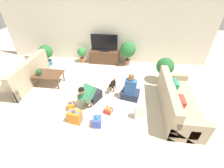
% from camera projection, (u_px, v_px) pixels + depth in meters
% --- Properties ---
extents(ground_plane, '(16.00, 16.00, 0.00)m').
position_uv_depth(ground_plane, '(91.00, 98.00, 4.59)').
color(ground_plane, beige).
extents(wall_back, '(8.40, 0.06, 2.60)m').
position_uv_depth(wall_back, '(104.00, 30.00, 5.95)').
color(wall_back, silver).
rests_on(wall_back, ground_plane).
extents(sofa_left, '(0.84, 2.05, 0.84)m').
position_uv_depth(sofa_left, '(24.00, 75.00, 5.09)').
color(sofa_left, tan).
rests_on(sofa_left, ground_plane).
extents(sofa_right, '(0.84, 2.05, 0.84)m').
position_uv_depth(sofa_right, '(177.00, 102.00, 4.02)').
color(sofa_right, tan).
rests_on(sofa_right, ground_plane).
extents(coffee_table, '(0.92, 0.61, 0.42)m').
position_uv_depth(coffee_table, '(48.00, 75.00, 4.99)').
color(coffee_table, brown).
rests_on(coffee_table, ground_plane).
extents(tv_console, '(1.22, 0.40, 0.54)m').
position_uv_depth(tv_console, '(105.00, 57.00, 6.33)').
color(tv_console, brown).
rests_on(tv_console, ground_plane).
extents(tv, '(1.06, 0.20, 0.68)m').
position_uv_depth(tv, '(104.00, 44.00, 5.99)').
color(tv, black).
rests_on(tv, tv_console).
extents(potted_plant_back_right, '(0.62, 0.62, 0.97)m').
position_uv_depth(potted_plant_back_right, '(128.00, 50.00, 5.98)').
color(potted_plant_back_right, '#A36042').
rests_on(potted_plant_back_right, ground_plane).
extents(potted_plant_back_left, '(0.37, 0.37, 0.64)m').
position_uv_depth(potted_plant_back_left, '(82.00, 53.00, 6.32)').
color(potted_plant_back_left, '#A36042').
rests_on(potted_plant_back_left, ground_plane).
extents(potted_plant_corner_right, '(0.58, 0.58, 0.91)m').
position_uv_depth(potted_plant_corner_right, '(165.00, 67.00, 4.97)').
color(potted_plant_corner_right, '#A36042').
rests_on(potted_plant_corner_right, ground_plane).
extents(potted_plant_corner_left, '(0.54, 0.54, 0.84)m').
position_uv_depth(potted_plant_corner_left, '(46.00, 53.00, 6.05)').
color(potted_plant_corner_left, '#336B84').
rests_on(potted_plant_corner_left, ground_plane).
extents(person_kneeling, '(0.62, 0.80, 0.75)m').
position_uv_depth(person_kneeling, '(90.00, 95.00, 4.24)').
color(person_kneeling, '#23232D').
rests_on(person_kneeling, ground_plane).
extents(person_sitting, '(0.59, 0.55, 0.88)m').
position_uv_depth(person_sitting, '(130.00, 90.00, 4.43)').
color(person_sitting, '#283351').
rests_on(person_sitting, ground_plane).
extents(dog, '(0.21, 0.55, 0.38)m').
position_uv_depth(dog, '(113.00, 85.00, 4.74)').
color(dog, black).
rests_on(dog, ground_plane).
extents(gift_box_a, '(0.36, 0.27, 0.41)m').
position_uv_depth(gift_box_a, '(75.00, 117.00, 3.76)').
color(gift_box_a, orange).
rests_on(gift_box_a, ground_plane).
extents(gift_box_b, '(0.22, 0.25, 0.31)m').
position_uv_depth(gift_box_b, '(97.00, 122.00, 3.69)').
color(gift_box_b, '#3D51BC').
rests_on(gift_box_b, ground_plane).
extents(gift_box_c, '(0.24, 0.23, 0.19)m').
position_uv_depth(gift_box_c, '(108.00, 111.00, 4.07)').
color(gift_box_c, red).
rests_on(gift_box_c, ground_plane).
extents(gift_box_d, '(0.24, 0.26, 0.25)m').
position_uv_depth(gift_box_d, '(71.00, 106.00, 4.19)').
color(gift_box_d, orange).
rests_on(gift_box_d, ground_plane).
extents(gift_bag_a, '(0.26, 0.19, 0.39)m').
position_uv_depth(gift_bag_a, '(139.00, 112.00, 3.86)').
color(gift_bag_a, white).
rests_on(gift_bag_a, ground_plane).
extents(tabletop_plant, '(0.17, 0.17, 0.22)m').
position_uv_depth(tabletop_plant, '(39.00, 72.00, 4.80)').
color(tabletop_plant, '#4C4C51').
rests_on(tabletop_plant, coffee_table).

